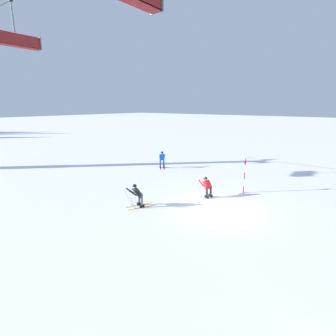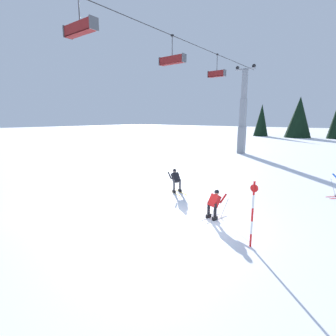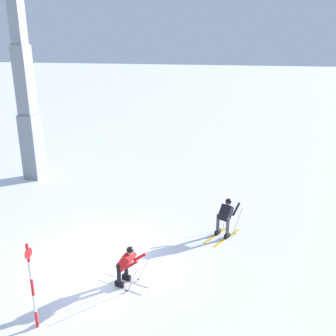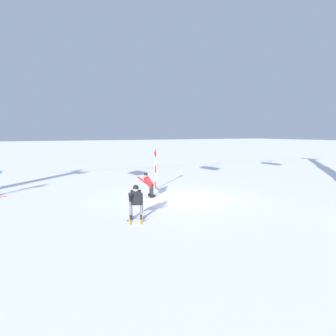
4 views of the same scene
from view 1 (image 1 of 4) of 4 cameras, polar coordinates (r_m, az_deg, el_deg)
name	(u,v)px [view 1 (image 1 of 4)]	position (r m, az deg, el deg)	size (l,w,h in m)	color
ground_plane	(218,207)	(15.47, 11.28, -8.55)	(260.00, 260.00, 0.00)	white
skier_carving_main	(207,186)	(16.63, 8.83, -4.05)	(1.68, 0.90, 1.46)	white
chairlift_seat_second	(16,40)	(16.03, -31.06, 23.54)	(0.61, 2.32, 2.17)	black
trail_marker_pole	(245,175)	(17.86, 16.90, -1.42)	(0.07, 0.28, 2.42)	red
skier_distant_uphill	(137,194)	(14.96, -6.93, -5.78)	(1.25, 1.79, 1.57)	yellow
skier_distant_downhill	(162,158)	(24.01, -1.35, 2.20)	(1.37, 1.44, 1.65)	red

